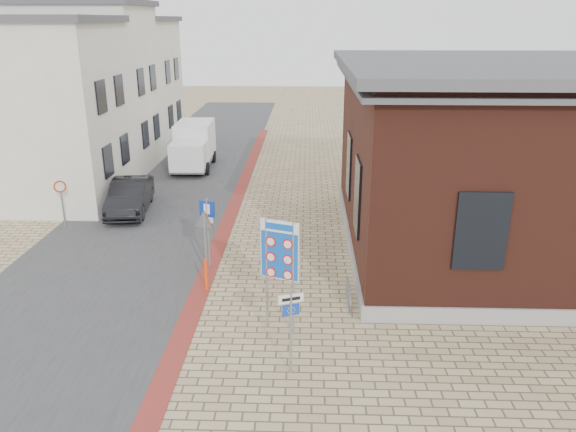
% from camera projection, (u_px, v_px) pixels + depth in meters
% --- Properties ---
extents(ground, '(120.00, 120.00, 0.00)m').
position_uv_depth(ground, '(255.00, 338.00, 15.12)').
color(ground, tan).
rests_on(ground, ground).
extents(road_strip, '(7.00, 60.00, 0.02)m').
position_uv_depth(road_strip, '(177.00, 183.00, 29.44)').
color(road_strip, '#38383A').
rests_on(road_strip, ground).
extents(curb_strip, '(0.60, 40.00, 0.02)m').
position_uv_depth(curb_strip, '(230.00, 215.00, 24.61)').
color(curb_strip, maroon).
rests_on(curb_strip, ground).
extents(brick_building, '(13.00, 13.00, 6.80)m').
position_uv_depth(brick_building, '(519.00, 155.00, 20.26)').
color(brick_building, gray).
rests_on(brick_building, ground).
extents(townhouse_near, '(7.40, 6.40, 8.30)m').
position_uv_depth(townhouse_near, '(36.00, 112.00, 25.41)').
color(townhouse_near, white).
rests_on(townhouse_near, ground).
extents(townhouse_mid, '(7.40, 6.40, 9.10)m').
position_uv_depth(townhouse_mid, '(84.00, 87.00, 30.93)').
color(townhouse_mid, white).
rests_on(townhouse_mid, ground).
extents(townhouse_far, '(7.40, 6.40, 8.30)m').
position_uv_depth(townhouse_far, '(120.00, 83.00, 36.72)').
color(townhouse_far, white).
rests_on(townhouse_far, ground).
extents(bike_rack, '(0.08, 1.80, 0.60)m').
position_uv_depth(bike_rack, '(349.00, 294.00, 17.02)').
color(bike_rack, slate).
rests_on(bike_rack, ground).
extents(sedan, '(2.08, 4.56, 1.45)m').
position_uv_depth(sedan, '(130.00, 196.00, 24.86)').
color(sedan, black).
rests_on(sedan, ground).
extents(box_truck, '(2.21, 4.92, 2.54)m').
position_uv_depth(box_truck, '(194.00, 146.00, 32.01)').
color(box_truck, slate).
rests_on(box_truck, ground).
extents(border_sign, '(1.04, 0.43, 3.21)m').
position_uv_depth(border_sign, '(280.00, 252.00, 14.80)').
color(border_sign, gray).
rests_on(border_sign, ground).
extents(essen_sign, '(0.59, 0.24, 2.26)m').
position_uv_depth(essen_sign, '(291.00, 319.00, 13.18)').
color(essen_sign, gray).
rests_on(essen_sign, ground).
extents(parking_sign, '(0.54, 0.21, 2.51)m').
position_uv_depth(parking_sign, '(208.00, 221.00, 18.86)').
color(parking_sign, gray).
rests_on(parking_sign, ground).
extents(yield_sign, '(0.75, 0.35, 2.23)m').
position_uv_depth(yield_sign, '(205.00, 227.00, 18.38)').
color(yield_sign, gray).
rests_on(yield_sign, ground).
extents(speed_sign, '(0.46, 0.23, 2.08)m').
position_uv_depth(speed_sign, '(61.00, 198.00, 22.49)').
color(speed_sign, gray).
rests_on(speed_sign, ground).
extents(bollard, '(0.12, 0.12, 1.06)m').
position_uv_depth(bollard, '(206.00, 275.00, 17.64)').
color(bollard, '#FF450D').
rests_on(bollard, ground).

